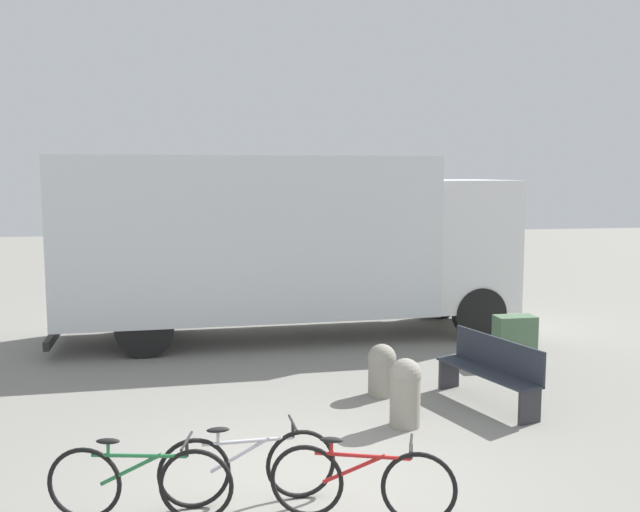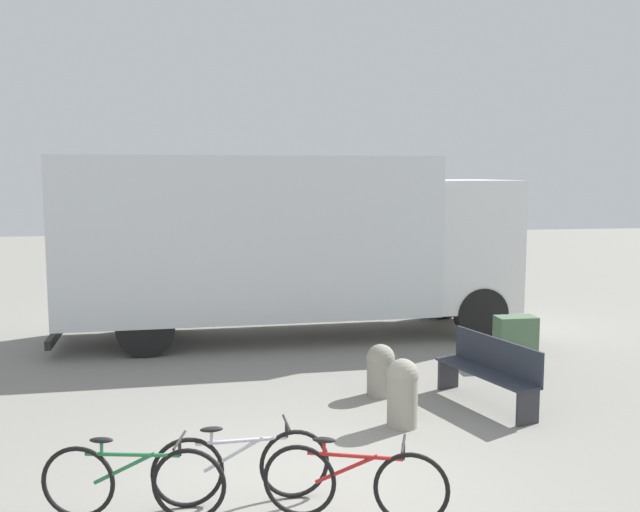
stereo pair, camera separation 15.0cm
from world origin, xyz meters
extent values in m
plane|color=gray|center=(0.00, 0.00, 0.00)|extent=(60.00, 60.00, 0.00)
cube|color=silver|center=(-0.07, 6.73, 1.98)|extent=(7.01, 2.65, 2.96)
cube|color=silver|center=(4.22, 6.91, 1.76)|extent=(1.76, 2.34, 2.52)
cube|color=black|center=(-3.57, 6.59, 0.28)|extent=(0.19, 2.25, 0.16)
cylinder|color=black|center=(4.17, 7.93, 0.50)|extent=(1.02, 0.32, 1.01)
cylinder|color=black|center=(4.26, 5.88, 0.50)|extent=(1.02, 0.32, 1.01)
cylinder|color=black|center=(-2.01, 7.68, 0.50)|extent=(1.02, 0.32, 1.01)
cylinder|color=black|center=(-1.93, 5.63, 0.50)|extent=(1.02, 0.32, 1.01)
cube|color=#282D38|center=(2.89, 2.24, 0.46)|extent=(0.90, 1.83, 0.04)
cube|color=#282D38|center=(3.06, 2.29, 0.68)|extent=(0.55, 1.73, 0.48)
cube|color=#2D2D33|center=(3.13, 1.43, 0.22)|extent=(0.34, 0.15, 0.44)
cube|color=#2D2D33|center=(2.64, 3.05, 0.22)|extent=(0.34, 0.15, 0.44)
torus|color=black|center=(-2.05, -0.24, 0.35)|extent=(0.69, 0.18, 0.69)
torus|color=black|center=(-1.04, -0.44, 0.35)|extent=(0.69, 0.18, 0.69)
cylinder|color=#26723F|center=(-1.54, -0.34, 0.62)|extent=(0.87, 0.21, 0.04)
cylinder|color=#26723F|center=(-1.62, -0.33, 0.49)|extent=(0.58, 0.15, 0.32)
cylinder|color=#26723F|center=(-1.82, -0.29, 0.68)|extent=(0.03, 0.03, 0.11)
ellipsoid|color=black|center=(-1.82, -0.29, 0.76)|extent=(0.23, 0.13, 0.05)
cylinder|color=black|center=(-1.11, -0.43, 0.69)|extent=(0.03, 0.03, 0.15)
cylinder|color=black|center=(-1.11, -0.43, 0.77)|extent=(0.11, 0.44, 0.02)
torus|color=black|center=(-1.05, -0.18, 0.35)|extent=(0.69, 0.07, 0.69)
torus|color=black|center=(-0.03, -0.13, 0.35)|extent=(0.69, 0.07, 0.69)
cylinder|color=silver|center=(-0.54, -0.15, 0.62)|extent=(0.88, 0.07, 0.04)
cylinder|color=silver|center=(-0.62, -0.16, 0.49)|extent=(0.58, 0.06, 0.32)
cylinder|color=silver|center=(-0.82, -0.17, 0.68)|extent=(0.03, 0.03, 0.11)
ellipsoid|color=black|center=(-0.82, -0.17, 0.76)|extent=(0.22, 0.10, 0.05)
cylinder|color=black|center=(-0.10, -0.13, 0.69)|extent=(0.03, 0.03, 0.15)
cylinder|color=black|center=(-0.10, -0.13, 0.77)|extent=(0.04, 0.44, 0.02)
torus|color=black|center=(-0.03, -0.52, 0.35)|extent=(0.67, 0.27, 0.69)
torus|color=black|center=(0.95, -0.85, 0.35)|extent=(0.67, 0.27, 0.69)
cylinder|color=red|center=(0.46, -0.69, 0.62)|extent=(0.84, 0.32, 0.04)
cylinder|color=red|center=(0.39, -0.66, 0.49)|extent=(0.56, 0.22, 0.32)
cylinder|color=red|center=(0.19, -0.59, 0.68)|extent=(0.03, 0.03, 0.11)
ellipsoid|color=black|center=(0.19, -0.59, 0.76)|extent=(0.24, 0.16, 0.05)
cylinder|color=black|center=(0.87, -0.83, 0.69)|extent=(0.03, 0.03, 0.15)
cylinder|color=black|center=(0.87, -0.83, 0.77)|extent=(0.16, 0.42, 0.02)
cylinder|color=gray|center=(1.55, 1.62, 0.33)|extent=(0.38, 0.38, 0.67)
sphere|color=gray|center=(1.55, 1.62, 0.67)|extent=(0.40, 0.40, 0.40)
cylinder|color=gray|center=(1.57, 2.88, 0.27)|extent=(0.39, 0.39, 0.54)
sphere|color=gray|center=(1.57, 2.88, 0.54)|extent=(0.41, 0.41, 0.41)
cube|color=#4C6B4C|center=(4.20, 4.19, 0.40)|extent=(0.66, 0.38, 0.80)
camera|label=1|loc=(-0.96, -6.74, 3.19)|focal=40.00mm
camera|label=2|loc=(-0.81, -6.77, 3.19)|focal=40.00mm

